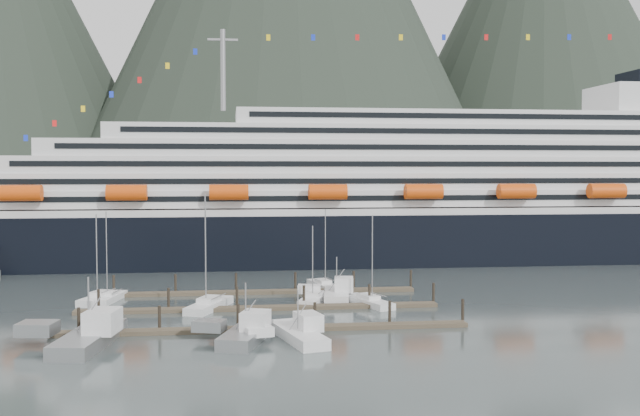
{
  "coord_description": "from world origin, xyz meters",
  "views": [
    {
      "loc": [
        -8.95,
        -95.68,
        18.73
      ],
      "look_at": [
        5.38,
        22.0,
        12.51
      ],
      "focal_mm": 42.0,
      "sensor_mm": 36.0,
      "label": 1
    }
  ],
  "objects_px": {
    "sailboat_b": "(209,306)",
    "trawler_b": "(245,333)",
    "sailboat_a": "(101,299)",
    "trawler_a": "(88,336)",
    "trawler_e": "(336,293)",
    "trawler_c": "(297,333)",
    "sailboat_c": "(314,300)",
    "sailboat_e": "(110,298)",
    "sailboat_g": "(323,286)",
    "sailboat_d": "(368,302)",
    "cruise_ship": "(419,201)"
  },
  "relations": [
    {
      "from": "trawler_a",
      "to": "trawler_c",
      "type": "xyz_separation_m",
      "value": [
        22.28,
        -0.24,
        -0.18
      ]
    },
    {
      "from": "sailboat_d",
      "to": "sailboat_e",
      "type": "relative_size",
      "value": 0.98
    },
    {
      "from": "sailboat_b",
      "to": "sailboat_c",
      "type": "xyz_separation_m",
      "value": [
        14.51,
        3.33,
        -0.04
      ]
    },
    {
      "from": "trawler_e",
      "to": "sailboat_g",
      "type": "bearing_deg",
      "value": 11.53
    },
    {
      "from": "sailboat_c",
      "to": "sailboat_g",
      "type": "xyz_separation_m",
      "value": [
        2.83,
        12.34,
        -0.0
      ]
    },
    {
      "from": "sailboat_a",
      "to": "trawler_a",
      "type": "height_order",
      "value": "sailboat_a"
    },
    {
      "from": "sailboat_a",
      "to": "sailboat_b",
      "type": "bearing_deg",
      "value": -96.38
    },
    {
      "from": "sailboat_a",
      "to": "sailboat_g",
      "type": "xyz_separation_m",
      "value": [
        32.63,
        8.5,
        -0.02
      ]
    },
    {
      "from": "sailboat_b",
      "to": "trawler_b",
      "type": "xyz_separation_m",
      "value": [
        4.32,
        -19.28,
        0.46
      ]
    },
    {
      "from": "sailboat_b",
      "to": "sailboat_g",
      "type": "distance_m",
      "value": 23.37
    },
    {
      "from": "sailboat_g",
      "to": "trawler_e",
      "type": "relative_size",
      "value": 1.2
    },
    {
      "from": "sailboat_g",
      "to": "trawler_c",
      "type": "bearing_deg",
      "value": 154.99
    },
    {
      "from": "sailboat_d",
      "to": "sailboat_a",
      "type": "bearing_deg",
      "value": 59.65
    },
    {
      "from": "trawler_b",
      "to": "sailboat_b",
      "type": "bearing_deg",
      "value": 29.64
    },
    {
      "from": "sailboat_c",
      "to": "trawler_e",
      "type": "distance_m",
      "value": 3.92
    },
    {
      "from": "sailboat_g",
      "to": "trawler_e",
      "type": "height_order",
      "value": "sailboat_g"
    },
    {
      "from": "sailboat_e",
      "to": "trawler_b",
      "type": "distance_m",
      "value": 32.95
    },
    {
      "from": "sailboat_b",
      "to": "trawler_e",
      "type": "relative_size",
      "value": 1.47
    },
    {
      "from": "trawler_e",
      "to": "trawler_a",
      "type": "bearing_deg",
      "value": 137.77
    },
    {
      "from": "sailboat_a",
      "to": "trawler_e",
      "type": "bearing_deg",
      "value": -74.44
    },
    {
      "from": "cruise_ship",
      "to": "trawler_b",
      "type": "distance_m",
      "value": 80.06
    },
    {
      "from": "sailboat_d",
      "to": "trawler_b",
      "type": "xyz_separation_m",
      "value": [
        -17.37,
        -19.81,
        0.5
      ]
    },
    {
      "from": "trawler_a",
      "to": "trawler_e",
      "type": "distance_m",
      "value": 38.8
    },
    {
      "from": "sailboat_e",
      "to": "cruise_ship",
      "type": "bearing_deg",
      "value": -41.66
    },
    {
      "from": "sailboat_g",
      "to": "trawler_a",
      "type": "distance_m",
      "value": 45.69
    },
    {
      "from": "sailboat_e",
      "to": "sailboat_c",
      "type": "bearing_deg",
      "value": -88.17
    },
    {
      "from": "sailboat_a",
      "to": "trawler_c",
      "type": "height_order",
      "value": "sailboat_a"
    },
    {
      "from": "cruise_ship",
      "to": "trawler_c",
      "type": "distance_m",
      "value": 77.65
    },
    {
      "from": "trawler_e",
      "to": "sailboat_e",
      "type": "bearing_deg",
      "value": 94.02
    },
    {
      "from": "sailboat_a",
      "to": "sailboat_b",
      "type": "xyz_separation_m",
      "value": [
        15.29,
        -7.17,
        0.02
      ]
    },
    {
      "from": "cruise_ship",
      "to": "sailboat_a",
      "type": "distance_m",
      "value": 72.61
    },
    {
      "from": "cruise_ship",
      "to": "sailboat_g",
      "type": "xyz_separation_m",
      "value": [
        -24.38,
        -34.95,
        -11.64
      ]
    },
    {
      "from": "sailboat_d",
      "to": "trawler_c",
      "type": "height_order",
      "value": "sailboat_d"
    },
    {
      "from": "cruise_ship",
      "to": "trawler_c",
      "type": "xyz_separation_m",
      "value": [
        -31.72,
        -69.98,
        -11.23
      ]
    },
    {
      "from": "sailboat_a",
      "to": "sailboat_c",
      "type": "xyz_separation_m",
      "value": [
        29.8,
        -3.84,
        -0.02
      ]
    },
    {
      "from": "trawler_a",
      "to": "trawler_c",
      "type": "bearing_deg",
      "value": -82.21
    },
    {
      "from": "sailboat_c",
      "to": "sailboat_g",
      "type": "height_order",
      "value": "sailboat_g"
    },
    {
      "from": "sailboat_c",
      "to": "sailboat_e",
      "type": "distance_m",
      "value": 29.08
    },
    {
      "from": "trawler_a",
      "to": "trawler_e",
      "type": "bearing_deg",
      "value": -42.54
    },
    {
      "from": "cruise_ship",
      "to": "sailboat_d",
      "type": "height_order",
      "value": "cruise_ship"
    },
    {
      "from": "trawler_c",
      "to": "sailboat_b",
      "type": "bearing_deg",
      "value": 13.09
    },
    {
      "from": "sailboat_g",
      "to": "sailboat_d",
      "type": "bearing_deg",
      "value": -177.16
    },
    {
      "from": "cruise_ship",
      "to": "sailboat_d",
      "type": "distance_m",
      "value": 55.19
    },
    {
      "from": "sailboat_b",
      "to": "trawler_e",
      "type": "height_order",
      "value": "sailboat_b"
    },
    {
      "from": "sailboat_d",
      "to": "trawler_c",
      "type": "xyz_separation_m",
      "value": [
        -11.69,
        -19.88,
        0.41
      ]
    },
    {
      "from": "sailboat_e",
      "to": "sailboat_a",
      "type": "bearing_deg",
      "value": 136.94
    },
    {
      "from": "sailboat_b",
      "to": "trawler_e",
      "type": "xyz_separation_m",
      "value": [
        17.85,
        5.33,
        0.43
      ]
    },
    {
      "from": "sailboat_d",
      "to": "trawler_a",
      "type": "relative_size",
      "value": 0.86
    },
    {
      "from": "trawler_b",
      "to": "trawler_e",
      "type": "relative_size",
      "value": 1.06
    },
    {
      "from": "trawler_b",
      "to": "trawler_e",
      "type": "xyz_separation_m",
      "value": [
        13.53,
        24.62,
        -0.03
      ]
    }
  ]
}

